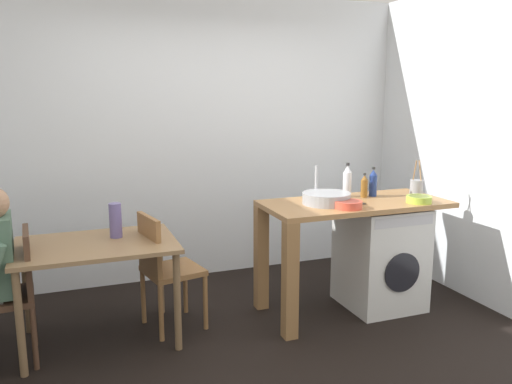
% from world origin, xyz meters
% --- Properties ---
extents(ground_plane, '(5.46, 5.46, 0.00)m').
position_xyz_m(ground_plane, '(0.00, 0.00, 0.00)').
color(ground_plane, black).
extents(wall_back, '(4.60, 0.10, 2.70)m').
position_xyz_m(wall_back, '(0.00, 1.75, 1.35)').
color(wall_back, silver).
rests_on(wall_back, ground_plane).
extents(wall_counter_side, '(0.10, 3.80, 2.70)m').
position_xyz_m(wall_counter_side, '(2.15, 0.00, 1.35)').
color(wall_counter_side, silver).
rests_on(wall_counter_side, ground_plane).
extents(dining_table, '(1.10, 0.76, 0.74)m').
position_xyz_m(dining_table, '(-1.00, 0.59, 0.64)').
color(dining_table, olive).
rests_on(dining_table, ground_plane).
extents(chair_person_seat, '(0.42, 0.42, 0.90)m').
position_xyz_m(chair_person_seat, '(-1.55, 0.50, 0.51)').
color(chair_person_seat, '#4C3323').
rests_on(chair_person_seat, ground_plane).
extents(chair_opposite, '(0.48, 0.48, 0.90)m').
position_xyz_m(chair_opposite, '(-0.52, 0.62, 0.51)').
color(chair_opposite, olive).
rests_on(chair_opposite, ground_plane).
extents(kitchen_counter, '(1.50, 0.68, 0.92)m').
position_xyz_m(kitchen_counter, '(0.79, 0.44, 0.76)').
color(kitchen_counter, '#9E7042').
rests_on(kitchen_counter, ground_plane).
extents(washing_machine, '(0.60, 0.61, 0.86)m').
position_xyz_m(washing_machine, '(1.27, 0.44, 0.43)').
color(washing_machine, silver).
rests_on(washing_machine, ground_plane).
extents(sink_basin, '(0.38, 0.38, 0.09)m').
position_xyz_m(sink_basin, '(0.74, 0.44, 0.97)').
color(sink_basin, '#9EA0A5').
rests_on(sink_basin, kitchen_counter).
extents(tap, '(0.02, 0.02, 0.28)m').
position_xyz_m(tap, '(0.74, 0.62, 1.06)').
color(tap, '#B2B2B7').
rests_on(tap, kitchen_counter).
extents(bottle_tall_green, '(0.07, 0.07, 0.29)m').
position_xyz_m(bottle_tall_green, '(1.04, 0.63, 1.05)').
color(bottle_tall_green, silver).
rests_on(bottle_tall_green, kitchen_counter).
extents(bottle_squat_brown, '(0.06, 0.06, 0.21)m').
position_xyz_m(bottle_squat_brown, '(1.16, 0.56, 1.01)').
color(bottle_squat_brown, brown).
rests_on(bottle_squat_brown, kitchen_counter).
extents(bottle_clear_small, '(0.07, 0.07, 0.25)m').
position_xyz_m(bottle_clear_small, '(1.26, 0.58, 1.03)').
color(bottle_clear_small, navy).
rests_on(bottle_clear_small, kitchen_counter).
extents(mixing_bowl, '(0.21, 0.21, 0.06)m').
position_xyz_m(mixing_bowl, '(0.82, 0.24, 0.95)').
color(mixing_bowl, '#D84C38').
rests_on(mixing_bowl, kitchen_counter).
extents(utensil_crock, '(0.11, 0.11, 0.30)m').
position_xyz_m(utensil_crock, '(1.64, 0.49, 0.99)').
color(utensil_crock, gray).
rests_on(utensil_crock, kitchen_counter).
extents(colander, '(0.20, 0.20, 0.06)m').
position_xyz_m(colander, '(1.46, 0.22, 0.95)').
color(colander, '#A8C63D').
rests_on(colander, kitchen_counter).
extents(vase, '(0.09, 0.09, 0.25)m').
position_xyz_m(vase, '(-0.85, 0.69, 0.87)').
color(vase, slate).
rests_on(vase, dining_table).
extents(scissors, '(0.15, 0.06, 0.01)m').
position_xyz_m(scissors, '(0.96, 0.34, 0.92)').
color(scissors, '#B2B2B7').
rests_on(scissors, kitchen_counter).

